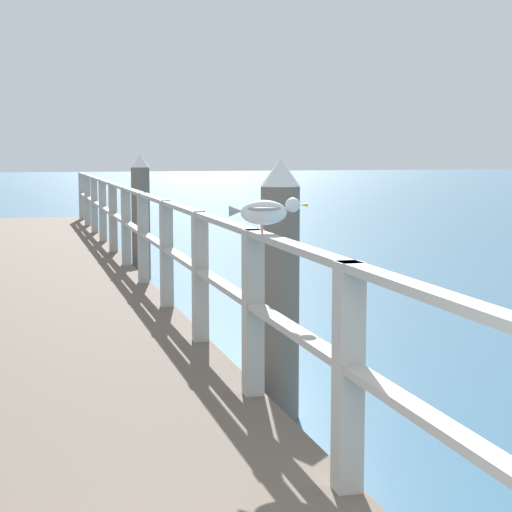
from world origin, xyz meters
name	(u,v)px	position (x,y,z in m)	size (l,w,h in m)	color
pier_deck	(46,291)	(0.00, 9.94, 0.19)	(2.39, 19.89, 0.38)	brown
pier_railing	(134,222)	(1.11, 9.94, 1.04)	(0.12, 18.41, 1.07)	#B2ADA3
dock_piling_near	(280,289)	(1.49, 4.78, 0.96)	(0.29, 0.29, 1.89)	#6B6056
dock_piling_far	(141,216)	(1.49, 12.06, 0.96)	(0.29, 0.29, 1.89)	#6B6056
seagull_foreground	(265,211)	(1.12, 3.87, 1.58)	(0.47, 0.22, 0.21)	white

